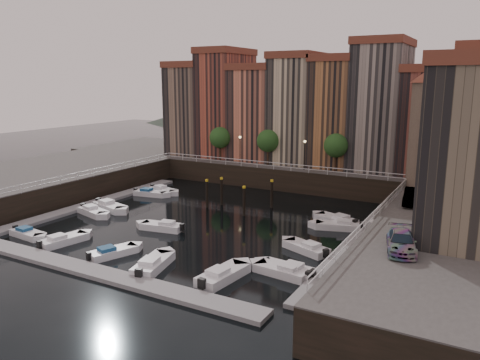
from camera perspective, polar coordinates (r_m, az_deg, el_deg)
The scene contains 32 objects.
ground at distance 51.85m, azimuth -3.45°, elevation -4.85°, with size 200.00×200.00×0.00m, color black.
quay_far at distance 74.12m, azimuth 7.38°, elevation 1.41°, with size 80.00×20.00×3.00m, color black.
quay_left at distance 69.04m, azimuth -24.43°, elevation -0.37°, with size 20.00×36.00×3.00m, color black.
dock_left at distance 61.08m, azimuth -16.92°, elevation -2.58°, with size 2.00×28.00×0.35m, color gray.
dock_right at distance 44.67m, azimuth 13.81°, elevation -7.76°, with size 2.00×28.00×0.35m, color gray.
dock_near at distance 39.39m, azimuth -17.08°, elevation -10.69°, with size 30.00×2.00×0.35m, color gray.
mountains at distance 154.00m, azimuth 19.90°, elevation 8.68°, with size 145.00×100.00×18.00m.
far_terrace at distance 69.49m, azimuth 9.38°, elevation 8.51°, with size 48.70×10.30×17.50m.
corner_tower at distance 56.89m, azimuth 22.25°, elevation 6.26°, with size 5.20×5.20×13.80m.
promenade_trees at distance 66.78m, azimuth 3.93°, elevation 4.74°, with size 21.20×3.20×5.20m.
street_lamps at distance 65.83m, azimuth 3.82°, elevation 4.03°, with size 10.36×0.36×4.18m.
railings at distance 54.96m, azimuth -0.77°, elevation 0.22°, with size 36.08×34.04×0.52m.
gangway at distance 54.29m, azimuth 17.93°, elevation -2.55°, with size 2.78×8.32×3.73m.
mooring_pilings at distance 55.61m, azimuth -0.51°, elevation -1.90°, with size 7.26×4.98×3.78m.
boat_left_0 at distance 50.66m, azimuth -24.52°, elevation -5.96°, with size 4.35×1.89×0.98m.
boat_left_1 at distance 56.16m, azimuth -17.52°, elevation -3.68°, with size 4.88×2.84×1.09m.
boat_left_2 at distance 57.64m, azimuth -15.65°, elevation -3.13°, with size 5.38×3.04×1.20m.
boat_left_3 at distance 63.40m, azimuth -10.96°, elevation -1.58°, with size 4.70×2.38×1.05m.
boat_left_4 at distance 64.69m, azimuth -9.40°, elevation -1.25°, with size 4.72×2.46×1.06m.
boat_right_0 at distance 37.60m, azimuth 5.28°, elevation -10.99°, with size 4.81×2.20×1.08m.
boat_right_1 at distance 37.94m, azimuth 5.87°, elevation -10.79°, with size 4.74×2.11×1.07m.
boat_right_2 at distance 42.65m, azimuth 8.16°, elevation -8.22°, with size 4.76×3.23×1.08m.
boat_right_3 at distance 49.51m, azimuth 11.97°, elevation -5.47°, with size 4.85×2.98×1.09m.
boat_right_4 at distance 51.42m, azimuth 11.72°, elevation -4.78°, with size 5.07×3.22×1.14m.
boat_near_0 at distance 47.22m, azimuth -20.84°, elevation -6.89°, with size 2.54×4.85×1.09m.
boat_near_1 at distance 42.78m, azimuth -15.35°, elevation -8.50°, with size 2.99×4.54×1.02m.
boat_near_2 at distance 39.27m, azimuth -10.60°, elevation -10.08°, with size 2.91×5.22×1.17m.
boat_near_3 at distance 36.65m, azimuth -2.18°, elevation -11.52°, with size 2.44×5.25×1.18m.
car_a at distance 51.17m, azimuth 21.72°, elevation -1.61°, with size 1.71×4.25×1.45m, color gray.
car_b at distance 49.01m, azimuth 20.33°, elevation -2.01°, with size 1.65×4.75×1.56m, color gray.
car_c at distance 35.51m, azimuth 19.05°, elevation -7.27°, with size 1.96×4.83×1.40m, color gray.
boat_extra_915 at distance 48.84m, azimuth -9.38°, elevation -5.62°, with size 4.78×2.43×1.07m.
Camera 1 is at (26.77, -41.78, 15.04)m, focal length 35.00 mm.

